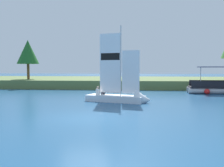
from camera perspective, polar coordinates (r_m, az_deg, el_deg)
name	(u,v)px	position (r m, az deg, el deg)	size (l,w,h in m)	color
ground_plane	(84,118)	(13.22, -6.40, -7.81)	(200.00, 200.00, 0.00)	navy
shore_bank	(118,82)	(37.14, 1.28, 0.39)	(80.00, 15.63, 1.08)	#5B703D
shoreline_tree_midleft	(28,52)	(35.76, -18.61, 6.79)	(2.93, 2.93, 5.26)	brown
sailboat	(125,96)	(19.13, 3.00, -2.94)	(5.29, 2.93, 6.26)	silver
pontoon_boat	(220,87)	(27.83, 23.35, -0.74)	(6.51, 2.65, 2.74)	#B2B2B7
channel_buoy	(207,92)	(26.38, 20.82, -1.73)	(0.54, 0.54, 0.54)	red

